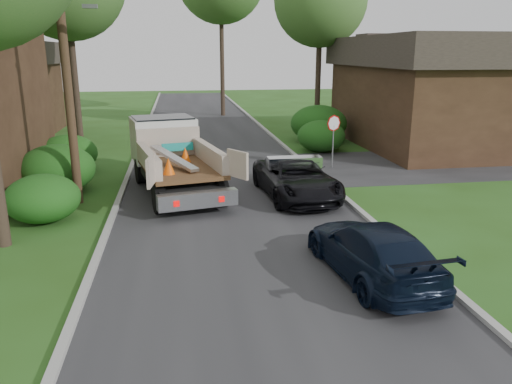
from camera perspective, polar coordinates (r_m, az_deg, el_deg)
The scene contains 17 objects.
ground at distance 14.14m, azimuth -0.74°, elevation -6.02°, with size 120.00×120.00×0.00m, color #274B15.
road at distance 23.66m, azimuth -4.19°, elevation 2.88°, with size 8.00×90.00×0.02m, color #28282B.
side_street at distance 26.52m, azimuth 22.86°, elevation 3.07°, with size 16.00×7.00×0.02m, color #28282B.
curb_left at distance 23.68m, azimuth -14.13°, elevation 2.59°, with size 0.20×90.00×0.12m, color #9E9E99.
curb_right at distance 24.32m, azimuth 5.50°, elevation 3.33°, with size 0.20×90.00×0.12m, color #9E9E99.
stop_sign at distance 23.36m, azimuth 8.85°, elevation 6.99°, with size 0.71×0.32×2.48m.
utility_pole at distance 18.35m, azimuth -21.00°, elevation 14.51°, with size 2.42×1.25×10.00m.
house_right at distance 30.89m, azimuth 20.26°, elevation 10.88°, with size 9.72×12.96×6.20m.
hedge_left_a at distance 17.17m, azimuth -23.22°, elevation -0.68°, with size 2.34×2.34×1.53m, color #0F4311.
hedge_left_b at distance 20.51m, azimuth -21.80°, elevation 2.46°, with size 2.86×2.86×1.87m, color #0F4311.
hedge_left_c at distance 23.94m, azimuth -20.71°, elevation 4.12°, with size 2.60×2.60×1.70m, color #0F4311.
hedge_right_a at distance 27.46m, azimuth 7.46°, elevation 6.36°, with size 2.60×2.60×1.70m, color #0F4311.
hedge_right_b at distance 30.46m, azimuth 7.18°, elevation 7.77°, with size 3.38×3.38×2.21m, color #0F4311.
tree_right_far at distance 34.46m, azimuth 7.39°, elevation 20.96°, with size 6.00×6.00×11.50m.
flatbed_truck at distance 20.19m, azimuth -9.81°, elevation 4.64°, with size 4.28×7.44×2.66m.
black_pickup at distance 18.57m, azimuth 4.62°, elevation 1.56°, with size 2.37×5.14×1.43m, color black.
navy_suv at distance 12.28m, azimuth 13.13°, elevation -6.50°, with size 1.89×4.66×1.35m, color black.
Camera 1 is at (-1.85, -13.01, 5.22)m, focal length 35.00 mm.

